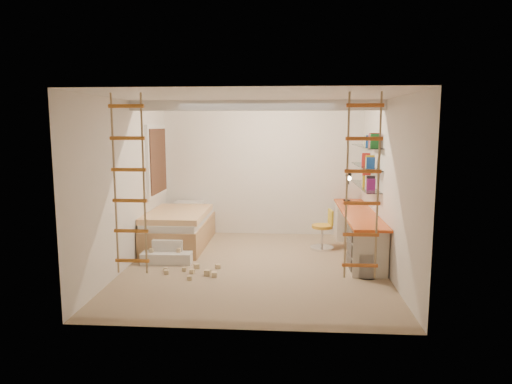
# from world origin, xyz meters

# --- Properties ---
(floor) EXTENTS (4.50, 4.50, 0.00)m
(floor) POSITION_xyz_m (0.00, 0.00, 0.00)
(floor) COLOR #957B60
(floor) RESTS_ON ground
(ceiling_beam) EXTENTS (4.00, 0.18, 0.16)m
(ceiling_beam) POSITION_xyz_m (0.00, 0.30, 2.52)
(ceiling_beam) COLOR white
(ceiling_beam) RESTS_ON ceiling
(window_frame) EXTENTS (0.06, 1.15, 1.35)m
(window_frame) POSITION_xyz_m (-1.97, 1.50, 1.55)
(window_frame) COLOR white
(window_frame) RESTS_ON wall_left
(window_blind) EXTENTS (0.02, 1.00, 1.20)m
(window_blind) POSITION_xyz_m (-1.93, 1.50, 1.55)
(window_blind) COLOR #4C2D1E
(window_blind) RESTS_ON window_frame
(rope_ladder_left) EXTENTS (0.41, 0.04, 2.13)m
(rope_ladder_left) POSITION_xyz_m (-1.35, -1.75, 1.52)
(rope_ladder_left) COLOR orange
(rope_ladder_left) RESTS_ON ceiling
(rope_ladder_right) EXTENTS (0.41, 0.04, 2.13)m
(rope_ladder_right) POSITION_xyz_m (1.35, -1.75, 1.52)
(rope_ladder_right) COLOR orange
(rope_ladder_right) RESTS_ON ceiling
(waste_bin) EXTENTS (0.28, 0.28, 0.35)m
(waste_bin) POSITION_xyz_m (1.68, -0.38, 0.17)
(waste_bin) COLOR white
(waste_bin) RESTS_ON floor
(desk) EXTENTS (0.56, 2.80, 0.75)m
(desk) POSITION_xyz_m (1.72, 0.86, 0.40)
(desk) COLOR #E3531A
(desk) RESTS_ON floor
(shelves) EXTENTS (0.25, 1.80, 0.71)m
(shelves) POSITION_xyz_m (1.87, 1.13, 1.50)
(shelves) COLOR white
(shelves) RESTS_ON wall_right
(bed) EXTENTS (1.02, 2.00, 0.69)m
(bed) POSITION_xyz_m (-1.48, 1.23, 0.33)
(bed) COLOR #AD7F51
(bed) RESTS_ON floor
(task_lamp) EXTENTS (0.14, 0.36, 0.57)m
(task_lamp) POSITION_xyz_m (1.67, 1.82, 1.14)
(task_lamp) COLOR black
(task_lamp) RESTS_ON desk
(swivel_chair) EXTENTS (0.49, 0.49, 0.72)m
(swivel_chair) POSITION_xyz_m (1.15, 1.12, 0.27)
(swivel_chair) COLOR gold
(swivel_chair) RESTS_ON floor
(play_platform) EXTENTS (0.83, 0.66, 0.36)m
(play_platform) POSITION_xyz_m (-1.44, 0.28, 0.14)
(play_platform) COLOR silver
(play_platform) RESTS_ON floor
(toy_blocks) EXTENTS (1.19, 1.13, 0.63)m
(toy_blocks) POSITION_xyz_m (-1.11, -0.13, 0.17)
(toy_blocks) COLOR #CCB284
(toy_blocks) RESTS_ON floor
(books) EXTENTS (0.14, 0.64, 0.92)m
(books) POSITION_xyz_m (1.87, 1.13, 1.63)
(books) COLOR #8C1E7F
(books) RESTS_ON shelves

